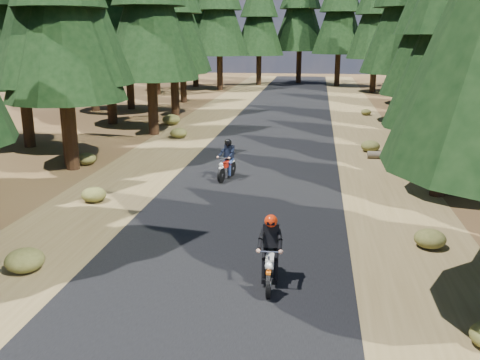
# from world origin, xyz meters

# --- Properties ---
(ground) EXTENTS (120.00, 120.00, 0.00)m
(ground) POSITION_xyz_m (0.00, 0.00, 0.00)
(ground) COLOR #442B18
(ground) RESTS_ON ground
(road) EXTENTS (6.00, 100.00, 0.01)m
(road) POSITION_xyz_m (0.00, 5.00, 0.01)
(road) COLOR black
(road) RESTS_ON ground
(shoulder_l) EXTENTS (3.20, 100.00, 0.01)m
(shoulder_l) POSITION_xyz_m (-4.60, 5.00, 0.00)
(shoulder_l) COLOR brown
(shoulder_l) RESTS_ON ground
(shoulder_r) EXTENTS (3.20, 100.00, 0.01)m
(shoulder_r) POSITION_xyz_m (4.60, 5.00, 0.00)
(shoulder_r) COLOR brown
(shoulder_r) RESTS_ON ground
(log_near) EXTENTS (6.00, 0.50, 0.32)m
(log_near) POSITION_xyz_m (7.27, 9.78, 0.16)
(log_near) COLOR #4C4233
(log_near) RESTS_ON ground
(understory_shrubs) EXTENTS (15.05, 32.07, 0.61)m
(understory_shrubs) POSITION_xyz_m (0.53, 7.55, 0.26)
(understory_shrubs) COLOR #474C1E
(understory_shrubs) RESTS_ON ground
(rider_lead) EXTENTS (0.57, 1.70, 1.50)m
(rider_lead) POSITION_xyz_m (1.24, -2.72, 0.51)
(rider_lead) COLOR beige
(rider_lead) RESTS_ON road
(rider_follow) EXTENTS (0.83, 1.69, 1.45)m
(rider_follow) POSITION_xyz_m (-1.06, 5.52, 0.49)
(rider_follow) COLOR #A3190A
(rider_follow) RESTS_ON road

